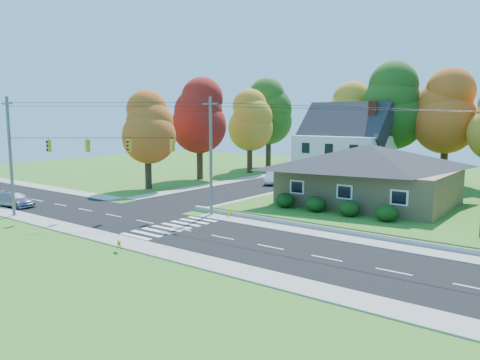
# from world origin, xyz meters

# --- Properties ---
(ground) EXTENTS (120.00, 120.00, 0.00)m
(ground) POSITION_xyz_m (0.00, 0.00, 0.00)
(ground) COLOR #3D7923
(road_main) EXTENTS (90.00, 8.00, 0.02)m
(road_main) POSITION_xyz_m (0.00, 0.00, 0.01)
(road_main) COLOR black
(road_main) RESTS_ON ground
(road_cross) EXTENTS (8.00, 44.00, 0.02)m
(road_cross) POSITION_xyz_m (-8.00, 26.00, 0.01)
(road_cross) COLOR black
(road_cross) RESTS_ON ground
(sidewalk_north) EXTENTS (90.00, 2.00, 0.08)m
(sidewalk_north) POSITION_xyz_m (0.00, 5.00, 0.04)
(sidewalk_north) COLOR #9C9A90
(sidewalk_north) RESTS_ON ground
(sidewalk_south) EXTENTS (90.00, 2.00, 0.08)m
(sidewalk_south) POSITION_xyz_m (0.00, -5.00, 0.04)
(sidewalk_south) COLOR #9C9A90
(sidewalk_south) RESTS_ON ground
(lawn) EXTENTS (30.00, 30.00, 0.50)m
(lawn) POSITION_xyz_m (13.00, 21.00, 0.25)
(lawn) COLOR #3D7923
(lawn) RESTS_ON ground
(ranch_house) EXTENTS (14.60, 10.60, 5.40)m
(ranch_house) POSITION_xyz_m (8.00, 16.00, 3.27)
(ranch_house) COLOR tan
(ranch_house) RESTS_ON lawn
(colonial_house) EXTENTS (10.40, 8.40, 9.60)m
(colonial_house) POSITION_xyz_m (0.04, 28.00, 4.58)
(colonial_house) COLOR silver
(colonial_house) RESTS_ON lawn
(hedge_row) EXTENTS (10.70, 1.70, 1.27)m
(hedge_row) POSITION_xyz_m (7.50, 9.80, 1.14)
(hedge_row) COLOR #163A10
(hedge_row) RESTS_ON lawn
(traffic_infrastructure) EXTENTS (38.10, 10.66, 10.00)m
(traffic_infrastructure) POSITION_xyz_m (-0.15, 1.35, 5.15)
(traffic_infrastructure) COLOR #666059
(traffic_infrastructure) RESTS_ON ground
(tree_lot_0) EXTENTS (6.72, 6.72, 12.51)m
(tree_lot_0) POSITION_xyz_m (-2.00, 34.00, 8.31)
(tree_lot_0) COLOR #3F2A19
(tree_lot_0) RESTS_ON lawn
(tree_lot_1) EXTENTS (7.84, 7.84, 14.60)m
(tree_lot_1) POSITION_xyz_m (4.00, 33.00, 9.61)
(tree_lot_1) COLOR #3F2A19
(tree_lot_1) RESTS_ON lawn
(tree_lot_2) EXTENTS (7.28, 7.28, 13.56)m
(tree_lot_2) POSITION_xyz_m (10.00, 34.00, 8.96)
(tree_lot_2) COLOR #3F2A19
(tree_lot_2) RESTS_ON lawn
(tree_west_0) EXTENTS (6.16, 6.16, 11.47)m
(tree_west_0) POSITION_xyz_m (-17.00, 12.00, 7.15)
(tree_west_0) COLOR #3F2A19
(tree_west_0) RESTS_ON ground
(tree_west_1) EXTENTS (7.28, 7.28, 13.56)m
(tree_west_1) POSITION_xyz_m (-18.00, 22.00, 8.46)
(tree_west_1) COLOR #3F2A19
(tree_west_1) RESTS_ON ground
(tree_west_2) EXTENTS (6.72, 6.72, 12.51)m
(tree_west_2) POSITION_xyz_m (-17.00, 32.00, 7.81)
(tree_west_2) COLOR #3F2A19
(tree_west_2) RESTS_ON ground
(tree_west_3) EXTENTS (7.84, 7.84, 14.60)m
(tree_west_3) POSITION_xyz_m (-19.00, 40.00, 9.11)
(tree_west_3) COLOR #3F2A19
(tree_west_3) RESTS_ON ground
(silver_sedan) EXTENTS (4.78, 2.59, 1.31)m
(silver_sedan) POSITION_xyz_m (-18.74, -3.05, 0.68)
(silver_sedan) COLOR #92929D
(silver_sedan) RESTS_ON road_main
(white_car) EXTENTS (3.42, 5.10, 1.59)m
(white_car) POSITION_xyz_m (-7.59, 24.21, 0.82)
(white_car) COLOR silver
(white_car) RESTS_ON road_cross
(fire_hydrant) EXTENTS (0.41, 0.32, 0.71)m
(fire_hydrant) POSITION_xyz_m (0.14, 5.61, 0.34)
(fire_hydrant) COLOR #DFD105
(fire_hydrant) RESTS_ON ground
(yard_sign) EXTENTS (0.55, 0.24, 0.73)m
(yard_sign) POSITION_xyz_m (1.04, -6.52, 0.52)
(yard_sign) COLOR black
(yard_sign) RESTS_ON ground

